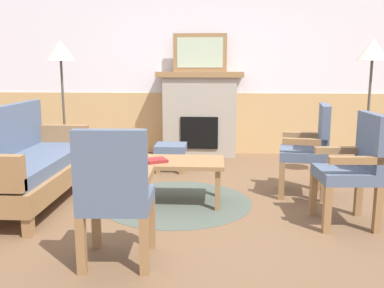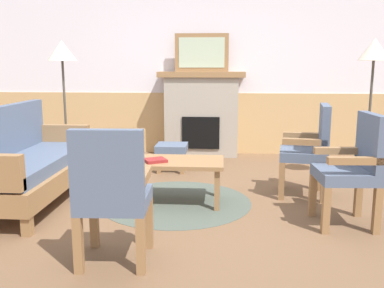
# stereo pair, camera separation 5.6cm
# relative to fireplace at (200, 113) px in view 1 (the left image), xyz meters

# --- Properties ---
(ground_plane) EXTENTS (14.00, 14.00, 0.00)m
(ground_plane) POSITION_rel_fireplace_xyz_m (0.00, -2.35, -0.65)
(ground_plane) COLOR brown
(wall_back) EXTENTS (7.20, 0.14, 2.70)m
(wall_back) POSITION_rel_fireplace_xyz_m (0.00, 0.25, 0.66)
(wall_back) COLOR white
(wall_back) RESTS_ON ground_plane
(fireplace) EXTENTS (1.30, 0.44, 1.28)m
(fireplace) POSITION_rel_fireplace_xyz_m (0.00, 0.00, 0.00)
(fireplace) COLOR #A39989
(fireplace) RESTS_ON ground_plane
(framed_picture) EXTENTS (0.80, 0.04, 0.56)m
(framed_picture) POSITION_rel_fireplace_xyz_m (0.00, 0.00, 0.91)
(framed_picture) COLOR olive
(framed_picture) RESTS_ON fireplace
(couch) EXTENTS (0.70, 1.80, 0.98)m
(couch) POSITION_rel_fireplace_xyz_m (-1.62, -2.41, -0.26)
(couch) COLOR olive
(couch) RESTS_ON ground_plane
(coffee_table) EXTENTS (0.96, 0.56, 0.44)m
(coffee_table) POSITION_rel_fireplace_xyz_m (-0.14, -2.30, -0.27)
(coffee_table) COLOR olive
(coffee_table) RESTS_ON ground_plane
(round_rug) EXTENTS (1.54, 1.54, 0.01)m
(round_rug) POSITION_rel_fireplace_xyz_m (-0.14, -2.30, -0.65)
(round_rug) COLOR #4C564C
(round_rug) RESTS_ON ground_plane
(book_on_table) EXTENTS (0.26, 0.25, 0.03)m
(book_on_table) POSITION_rel_fireplace_xyz_m (-0.34, -2.39, -0.20)
(book_on_table) COLOR maroon
(book_on_table) RESTS_ON coffee_table
(footstool) EXTENTS (0.40, 0.40, 0.36)m
(footstool) POSITION_rel_fireplace_xyz_m (-0.34, -1.02, -0.37)
(footstool) COLOR olive
(footstool) RESTS_ON ground_plane
(armchair_near_fireplace) EXTENTS (0.51, 0.51, 0.98)m
(armchair_near_fireplace) POSITION_rel_fireplace_xyz_m (1.46, -2.80, -0.11)
(armchair_near_fireplace) COLOR olive
(armchair_near_fireplace) RESTS_ON ground_plane
(armchair_by_window_left) EXTENTS (0.55, 0.55, 0.98)m
(armchair_by_window_left) POSITION_rel_fireplace_xyz_m (1.25, -1.98, -0.11)
(armchair_by_window_left) COLOR olive
(armchair_by_window_left) RESTS_ON ground_plane
(armchair_front_left) EXTENTS (0.50, 0.50, 0.98)m
(armchair_front_left) POSITION_rel_fireplace_xyz_m (-0.43, -3.69, -0.11)
(armchair_front_left) COLOR olive
(armchair_front_left) RESTS_ON ground_plane
(floor_lamp_by_couch) EXTENTS (0.36, 0.36, 1.68)m
(floor_lamp_by_couch) POSITION_rel_fireplace_xyz_m (-1.69, -1.17, 0.80)
(floor_lamp_by_couch) COLOR #332D28
(floor_lamp_by_couch) RESTS_ON ground_plane
(floor_lamp_by_chairs) EXTENTS (0.36, 0.36, 1.68)m
(floor_lamp_by_chairs) POSITION_rel_fireplace_xyz_m (2.03, -1.38, 0.80)
(floor_lamp_by_chairs) COLOR #332D28
(floor_lamp_by_chairs) RESTS_ON ground_plane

